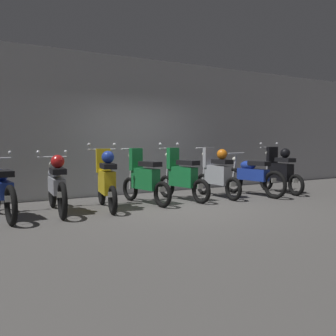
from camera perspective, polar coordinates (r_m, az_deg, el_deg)
The scene contains 10 objects.
ground_plane at distance 7.78m, azimuth 1.95°, elevation -5.78°, with size 80.00×80.00×0.00m, color #565451.
back_wall at distance 9.73m, azimuth -5.52°, elevation 6.21°, with size 16.00×0.30×3.39m, color #ADADB2.
motorbike_slot_0 at distance 7.12m, azimuth -23.59°, elevation -3.04°, with size 0.59×1.95×1.15m.
motorbike_slot_1 at distance 7.32m, azimuth -16.30°, elevation -2.40°, with size 0.59×1.95×1.15m.
motorbike_slot_2 at distance 7.52m, azimuth -9.18°, elevation -1.80°, with size 0.59×1.67×1.29m.
motorbike_slot_3 at distance 8.08m, azimuth -3.55°, elevation -1.66°, with size 0.56×1.67×1.18m.
motorbike_slot_4 at distance 8.54m, azimuth 2.06°, elevation -1.32°, with size 0.58×1.67×1.29m.
motorbike_slot_5 at distance 9.03m, azimuth 7.31°, elevation -0.82°, with size 0.56×1.68×1.18m.
motorbike_slot_6 at distance 9.51m, azimuth 12.43°, elevation -1.09°, with size 0.56×1.95×1.03m.
motorbike_slot_7 at distance 10.16m, azimuth 16.37°, elevation -0.39°, with size 0.59×1.68×1.29m.
Camera 1 is at (-4.13, -6.46, 1.33)m, focal length 40.82 mm.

